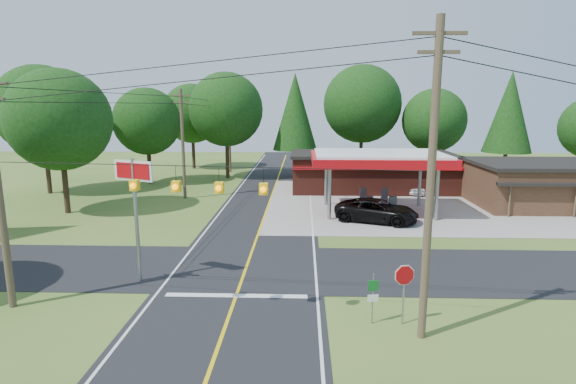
{
  "coord_description": "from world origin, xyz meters",
  "views": [
    {
      "loc": [
        3.03,
        -22.69,
        8.57
      ],
      "look_at": [
        2.0,
        7.0,
        2.8
      ],
      "focal_mm": 28.0,
      "sensor_mm": 36.0,
      "label": 1
    }
  ],
  "objects_px": {
    "suv_car": "(377,211)",
    "sedan_car": "(418,187)",
    "gas_canopy": "(379,160)",
    "big_stop_sign": "(135,193)",
    "octagonal_stop_sign": "(404,280)"
  },
  "relations": [
    {
      "from": "suv_car",
      "to": "sedan_car",
      "type": "xyz_separation_m",
      "value": [
        5.82,
        11.0,
        -0.18
      ]
    },
    {
      "from": "gas_canopy",
      "to": "sedan_car",
      "type": "height_order",
      "value": "gas_canopy"
    },
    {
      "from": "suv_car",
      "to": "sedan_car",
      "type": "distance_m",
      "value": 12.45
    },
    {
      "from": "gas_canopy",
      "to": "big_stop_sign",
      "type": "distance_m",
      "value": 20.53
    },
    {
      "from": "big_stop_sign",
      "to": "sedan_car",
      "type": "bearing_deg",
      "value": 49.98
    },
    {
      "from": "sedan_car",
      "to": "big_stop_sign",
      "type": "bearing_deg",
      "value": -112.07
    },
    {
      "from": "sedan_car",
      "to": "big_stop_sign",
      "type": "height_order",
      "value": "big_stop_sign"
    },
    {
      "from": "suv_car",
      "to": "sedan_car",
      "type": "relative_size",
      "value": 1.56
    },
    {
      "from": "big_stop_sign",
      "to": "octagonal_stop_sign",
      "type": "distance_m",
      "value": 12.92
    },
    {
      "from": "gas_canopy",
      "to": "octagonal_stop_sign",
      "type": "bearing_deg",
      "value": -96.0
    },
    {
      "from": "gas_canopy",
      "to": "sedan_car",
      "type": "relative_size",
      "value": 2.71
    },
    {
      "from": "octagonal_stop_sign",
      "to": "suv_car",
      "type": "bearing_deg",
      "value": 84.65
    },
    {
      "from": "suv_car",
      "to": "sedan_car",
      "type": "bearing_deg",
      "value": -7.35
    },
    {
      "from": "octagonal_stop_sign",
      "to": "big_stop_sign",
      "type": "bearing_deg",
      "value": 161.54
    },
    {
      "from": "gas_canopy",
      "to": "octagonal_stop_sign",
      "type": "height_order",
      "value": "gas_canopy"
    }
  ]
}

